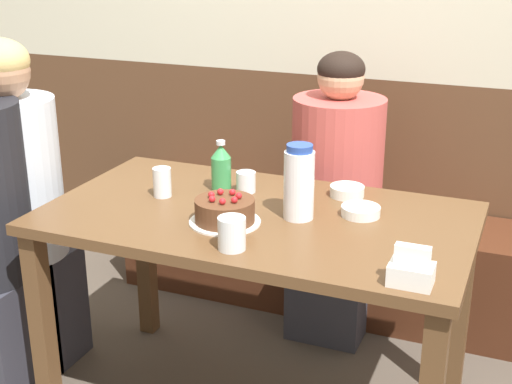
{
  "coord_description": "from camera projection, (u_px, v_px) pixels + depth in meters",
  "views": [
    {
      "loc": [
        0.78,
        -1.92,
        1.56
      ],
      "look_at": [
        -0.02,
        0.05,
        0.79
      ],
      "focal_mm": 50.0,
      "sensor_mm": 36.0,
      "label": 1
    }
  ],
  "objects": [
    {
      "name": "person_teal_shirt",
      "position": [
        336.0,
        203.0,
        2.81
      ],
      "size": [
        0.35,
        0.35,
        1.15
      ],
      "rotation": [
        0.0,
        0.0,
        -1.57
      ],
      "color": "#33333D",
      "rests_on": "ground_plane"
    },
    {
      "name": "bench_seat",
      "position": [
        328.0,
        257.0,
        3.13
      ],
      "size": [
        1.85,
        0.38,
        0.44
      ],
      "color": "#472314",
      "rests_on": "ground_plane"
    },
    {
      "name": "soju_bottle",
      "position": [
        221.0,
        167.0,
        2.4
      ],
      "size": [
        0.07,
        0.07,
        0.18
      ],
      "color": "#388E4C",
      "rests_on": "dining_table"
    },
    {
      "name": "birthday_cake",
      "position": [
        225.0,
        211.0,
        2.14
      ],
      "size": [
        0.22,
        0.22,
        0.1
      ],
      "color": "white",
      "rests_on": "dining_table"
    },
    {
      "name": "back_wall",
      "position": [
        352.0,
        12.0,
        2.96
      ],
      "size": [
        4.8,
        0.04,
        2.5
      ],
      "color": "brown",
      "rests_on": "ground_plane"
    },
    {
      "name": "bowl_soup_white",
      "position": [
        347.0,
        191.0,
        2.37
      ],
      "size": [
        0.11,
        0.11,
        0.04
      ],
      "color": "white",
      "rests_on": "dining_table"
    },
    {
      "name": "glass_shot_small",
      "position": [
        246.0,
        182.0,
        2.4
      ],
      "size": [
        0.07,
        0.07,
        0.07
      ],
      "color": "silver",
      "rests_on": "dining_table"
    },
    {
      "name": "person_grey_tee",
      "position": [
        16.0,
        213.0,
        2.57
      ],
      "size": [
        0.35,
        0.35,
        1.23
      ],
      "color": "#33333D",
      "rests_on": "ground_plane"
    },
    {
      "name": "glass_water_tall",
      "position": [
        232.0,
        233.0,
        1.96
      ],
      "size": [
        0.08,
        0.08,
        0.09
      ],
      "color": "silver",
      "rests_on": "dining_table"
    },
    {
      "name": "dining_table",
      "position": [
        257.0,
        242.0,
        2.26
      ],
      "size": [
        1.33,
        0.75,
        0.74
      ],
      "color": "brown",
      "rests_on": "ground_plane"
    },
    {
      "name": "napkin_holder",
      "position": [
        411.0,
        270.0,
        1.76
      ],
      "size": [
        0.11,
        0.08,
        0.11
      ],
      "color": "white",
      "rests_on": "dining_table"
    },
    {
      "name": "glass_tumbler_short",
      "position": [
        162.0,
        182.0,
        2.35
      ],
      "size": [
        0.06,
        0.06,
        0.1
      ],
      "color": "silver",
      "rests_on": "dining_table"
    },
    {
      "name": "bowl_rice_small",
      "position": [
        361.0,
        211.0,
        2.2
      ],
      "size": [
        0.12,
        0.12,
        0.03
      ],
      "color": "white",
      "rests_on": "dining_table"
    },
    {
      "name": "water_pitcher",
      "position": [
        299.0,
        183.0,
        2.15
      ],
      "size": [
        0.09,
        0.09,
        0.23
      ],
      "color": "white",
      "rests_on": "dining_table"
    }
  ]
}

